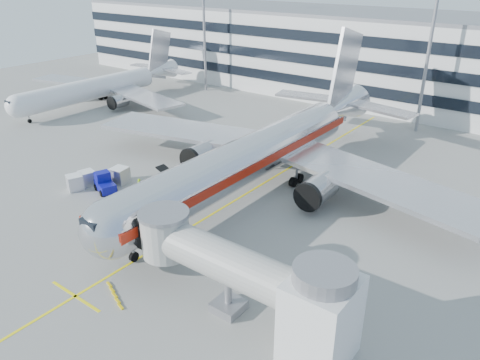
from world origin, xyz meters
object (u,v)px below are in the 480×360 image
Objects in this scene: belt_loader at (172,184)px; cargo_container_right at (75,182)px; ramp_worker at (139,186)px; cargo_container_left at (120,175)px; main_jet at (263,150)px; cargo_container_front at (87,178)px; baggage_tug at (105,183)px.

cargo_container_right is (-8.88, -6.58, 0.16)m from belt_loader.
ramp_worker reaches higher than cargo_container_right.
cargo_container_left is 0.97× the size of cargo_container_right.
main_jet reaches higher than cargo_container_front.
main_jet is at bearing 35.84° from cargo_container_left.
ramp_worker is (6.72, 3.71, 0.02)m from cargo_container_right.
cargo_container_left reaches higher than cargo_container_right.
main_jet is 14.56m from ramp_worker.
baggage_tug is 1.55× the size of cargo_container_right.
main_jet is at bearing 45.63° from belt_loader.
cargo_container_right is 1.11× the size of cargo_container_front.
belt_loader is (-7.42, -7.58, -3.52)m from main_jet.
ramp_worker is (-2.16, -2.87, 0.19)m from belt_loader.
baggage_tug is (-13.27, -12.36, -3.28)m from main_jet.
baggage_tug is (-5.85, -4.78, 0.24)m from belt_loader.
cargo_container_right is at bearing -166.81° from ramp_worker.
belt_loader is at bearing -134.37° from main_jet.
cargo_container_front is at bearing -134.84° from cargo_container_left.
belt_loader reaches higher than cargo_container_front.
belt_loader is 1.61× the size of baggage_tug.
cargo_container_right is 7.68m from ramp_worker.
cargo_container_left reaches higher than cargo_container_front.
cargo_container_left is at bearing 98.47° from baggage_tug.
cargo_container_right is 1.66m from cargo_container_front.
cargo_container_left is 4.11m from ramp_worker.
cargo_container_front is at bearing -177.34° from baggage_tug.
cargo_container_front is (0.03, 1.66, -0.02)m from cargo_container_right.
cargo_container_left is at bearing 155.99° from ramp_worker.
baggage_tug is 2.53m from cargo_container_left.
main_jet is 9.54× the size of belt_loader.
cargo_container_right is at bearing -143.49° from belt_loader.
cargo_container_left is at bearing 58.30° from cargo_container_right.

